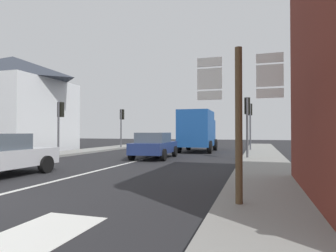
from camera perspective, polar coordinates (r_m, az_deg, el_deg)
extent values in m
plane|color=#232326|center=(15.83, -5.34, -6.64)|extent=(80.00, 80.00, 0.00)
cube|color=gray|center=(12.65, 18.49, -7.69)|extent=(2.25, 44.00, 0.14)
cube|color=gray|center=(17.65, -27.39, -5.72)|extent=(2.25, 44.00, 0.14)
cube|color=silver|center=(12.25, -12.57, -8.24)|extent=(0.16, 12.00, 0.01)
cube|color=silver|center=(5.00, -24.58, -18.92)|extent=(1.20, 2.20, 0.01)
cube|color=silver|center=(26.11, -28.14, 1.73)|extent=(7.69, 6.94, 5.49)
pyramid|color=#2D333D|center=(26.54, -28.07, 9.82)|extent=(8.07, 7.28, 1.99)
cube|color=silver|center=(29.12, -22.48, -3.31)|extent=(4.61, 1.20, 0.70)
cylinder|color=black|center=(12.99, -28.71, -6.33)|extent=(0.22, 0.64, 0.64)
cylinder|color=black|center=(11.81, -22.73, -6.92)|extent=(0.22, 0.64, 0.64)
cube|color=navy|center=(16.70, -2.62, -4.21)|extent=(1.99, 4.29, 0.60)
cube|color=#47515B|center=(16.44, -2.87, -2.26)|extent=(1.67, 2.19, 0.55)
cylinder|color=black|center=(18.26, -4.07, -4.88)|extent=(0.26, 0.65, 0.64)
cylinder|color=black|center=(17.81, 1.32, -4.98)|extent=(0.26, 0.65, 0.64)
cylinder|color=black|center=(15.72, -7.10, -5.50)|extent=(0.26, 0.65, 0.64)
cylinder|color=black|center=(15.19, -0.89, -5.67)|extent=(0.26, 0.65, 0.64)
cube|color=#19478C|center=(21.55, 5.56, -0.49)|extent=(2.29, 3.75, 2.60)
cube|color=#19478C|center=(24.01, 6.60, -1.25)|extent=(2.12, 1.35, 2.00)
cube|color=#47515B|center=(24.07, 6.62, 0.65)|extent=(1.76, 0.14, 0.70)
cylinder|color=black|center=(24.19, 4.01, -3.63)|extent=(0.30, 0.91, 0.90)
cylinder|color=black|center=(23.84, 9.21, -3.65)|extent=(0.30, 0.91, 0.90)
cylinder|color=black|center=(20.87, 2.12, -4.04)|extent=(0.30, 0.91, 0.90)
cylinder|color=black|center=(20.47, 8.14, -4.09)|extent=(0.30, 0.91, 0.90)
cylinder|color=brown|center=(5.87, 13.65, -0.51)|extent=(0.14, 0.14, 3.20)
cube|color=white|center=(6.14, 8.09, 12.25)|extent=(0.50, 0.03, 0.18)
cube|color=black|center=(6.16, 8.12, 12.21)|extent=(0.43, 0.01, 0.13)
cube|color=white|center=(6.07, 8.10, 9.13)|extent=(0.50, 0.03, 0.42)
cube|color=black|center=(6.09, 8.13, 9.10)|extent=(0.43, 0.01, 0.32)
cube|color=white|center=(6.02, 8.11, 5.95)|extent=(0.50, 0.03, 0.18)
cube|color=black|center=(6.04, 8.14, 5.93)|extent=(0.43, 0.01, 0.13)
cube|color=white|center=(6.08, 19.22, 12.45)|extent=(0.50, 0.03, 0.18)
cube|color=black|center=(6.10, 19.22, 12.41)|extent=(0.43, 0.01, 0.13)
cube|color=white|center=(6.01, 19.24, 9.29)|extent=(0.50, 0.03, 0.42)
cube|color=black|center=(6.03, 19.24, 9.26)|extent=(0.43, 0.01, 0.32)
cube|color=white|center=(5.96, 19.26, 6.07)|extent=(0.50, 0.03, 0.18)
cube|color=black|center=(5.98, 19.25, 6.05)|extent=(0.43, 0.01, 0.13)
cylinder|color=#47474C|center=(23.30, 15.77, -0.27)|extent=(0.12, 0.12, 3.68)
cube|color=black|center=(23.56, 15.77, 3.11)|extent=(0.30, 0.28, 0.90)
sphere|color=#360303|center=(23.72, 15.77, 3.74)|extent=(0.18, 0.18, 0.18)
sphere|color=orange|center=(23.70, 15.77, 3.06)|extent=(0.18, 0.18, 0.18)
sphere|color=black|center=(23.68, 15.78, 2.39)|extent=(0.18, 0.18, 0.18)
cylinder|color=#47474C|center=(25.98, -9.16, -0.58)|extent=(0.12, 0.12, 3.49)
cube|color=black|center=(26.20, -8.96, 2.25)|extent=(0.30, 0.28, 0.90)
sphere|color=#360303|center=(26.34, -8.82, 2.82)|extent=(0.18, 0.18, 0.18)
sphere|color=orange|center=(26.33, -8.83, 2.21)|extent=(0.18, 0.18, 0.18)
sphere|color=black|center=(26.31, -8.83, 1.60)|extent=(0.18, 0.18, 0.18)
cylinder|color=#47474C|center=(16.25, 15.22, -0.49)|extent=(0.12, 0.12, 3.38)
cube|color=black|center=(16.51, 15.22, 3.81)|extent=(0.30, 0.28, 0.90)
sphere|color=#360303|center=(16.67, 15.23, 4.69)|extent=(0.18, 0.18, 0.18)
sphere|color=orange|center=(16.65, 15.23, 3.73)|extent=(0.18, 0.18, 0.18)
sphere|color=black|center=(16.63, 15.24, 2.77)|extent=(0.18, 0.18, 0.18)
cylinder|color=#47474C|center=(18.78, -20.62, -0.62)|extent=(0.12, 0.12, 3.32)
cube|color=black|center=(18.99, -20.22, 3.02)|extent=(0.30, 0.28, 0.90)
sphere|color=#360303|center=(19.12, -19.96, 3.81)|extent=(0.18, 0.18, 0.18)
sphere|color=orange|center=(19.10, -19.97, 2.97)|extent=(0.18, 0.18, 0.18)
sphere|color=black|center=(19.08, -19.97, 2.13)|extent=(0.18, 0.18, 0.18)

